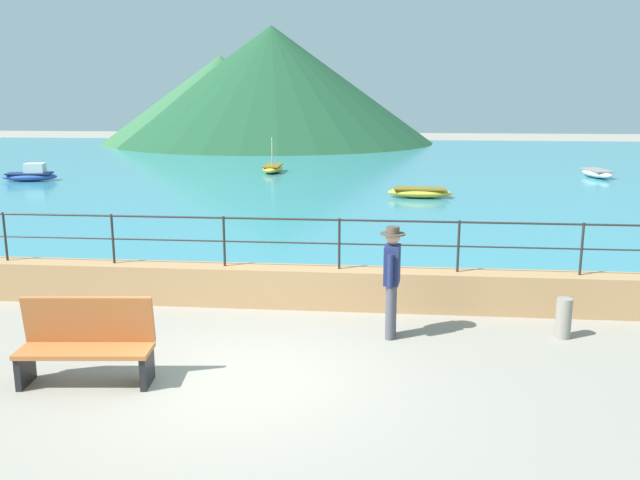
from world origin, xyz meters
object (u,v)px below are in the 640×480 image
object	(u,v)px
person_walking	(392,276)
boat_0	(420,192)
boat_2	(273,168)
bench_main	(87,341)
bollard	(564,318)
boat_3	(597,173)
boat_1	(31,175)

from	to	relation	value
person_walking	boat_0	xyz separation A→B (m)	(1.11, 14.20, -0.72)
boat_0	boat_2	xyz separation A→B (m)	(-6.65, 7.46, 0.00)
bench_main	bollard	world-z (taller)	bench_main
boat_3	person_walking	bearing A→B (deg)	-113.88
person_walking	boat_2	distance (m)	22.37
bollard	bench_main	bearing A→B (deg)	-160.97
bench_main	boat_0	size ratio (longest dim) A/B	0.75
boat_0	boat_1	distance (m)	16.83
boat_1	boat_2	size ratio (longest dim) A/B	1.05
bench_main	boat_3	world-z (taller)	bench_main
boat_3	bollard	bearing A→B (deg)	-107.80
bollard	boat_3	distance (m)	21.97
bollard	boat_1	xyz separation A→B (m)	(-18.07, 17.15, 0.01)
bollard	boat_2	xyz separation A→B (m)	(-8.20, 21.43, -0.06)
boat_3	boat_1	bearing A→B (deg)	-171.36
bench_main	boat_2	size ratio (longest dim) A/B	0.75
bench_main	boat_0	world-z (taller)	bench_main
person_walking	boat_3	size ratio (longest dim) A/B	0.73
person_walking	boat_0	bearing A→B (deg)	85.54
bench_main	boat_3	bearing A→B (deg)	60.15
boat_0	boat_3	distance (m)	10.80
bollard	boat_2	distance (m)	22.94
bench_main	boat_1	xyz separation A→B (m)	(-11.47, 19.43, -0.23)
bench_main	person_walking	bearing A→B (deg)	27.31
bench_main	person_walking	size ratio (longest dim) A/B	1.00
boat_0	bollard	bearing A→B (deg)	-83.69
person_walking	bollard	xyz separation A→B (m)	(2.65, 0.24, -0.66)
boat_0	bench_main	bearing A→B (deg)	-107.28
bench_main	person_walking	xyz separation A→B (m)	(3.94, 2.04, 0.42)
bollard	boat_3	world-z (taller)	bollard
bollard	boat_0	xyz separation A→B (m)	(-1.54, 13.96, -0.06)
person_walking	bollard	size ratio (longest dim) A/B	2.77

